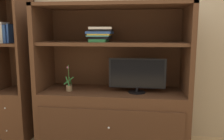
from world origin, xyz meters
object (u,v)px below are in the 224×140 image
object	(u,v)px
magazine_stack	(100,34)
bookshelf_tall	(16,89)
upright_book_row	(5,33)
media_console	(113,102)
potted_plant	(69,87)
tv_monitor	(137,75)

from	to	relation	value
magazine_stack	bookshelf_tall	distance (m)	1.27
upright_book_row	media_console	bearing A→B (deg)	0.31
magazine_stack	potted_plant	bearing A→B (deg)	-165.67
tv_monitor	upright_book_row	size ratio (longest dim) A/B	2.56
potted_plant	bookshelf_tall	world-z (taller)	bookshelf_tall
media_console	potted_plant	world-z (taller)	media_console
potted_plant	bookshelf_tall	size ratio (longest dim) A/B	0.16
potted_plant	upright_book_row	size ratio (longest dim) A/B	1.23
tv_monitor	magazine_stack	size ratio (longest dim) A/B	2.02
magazine_stack	media_console	bearing A→B (deg)	1.75
media_console	magazine_stack	size ratio (longest dim) A/B	5.42
tv_monitor	magazine_stack	xyz separation A→B (m)	(-0.43, 0.07, 0.45)
upright_book_row	tv_monitor	bearing A→B (deg)	-2.27
potted_plant	bookshelf_tall	bearing A→B (deg)	172.21
magazine_stack	bookshelf_tall	size ratio (longest dim) A/B	0.17
potted_plant	upright_book_row	bearing A→B (deg)	173.70
media_console	upright_book_row	bearing A→B (deg)	-179.69
magazine_stack	tv_monitor	bearing A→B (deg)	-8.69
media_console	tv_monitor	bearing A→B (deg)	-13.76
tv_monitor	potted_plant	world-z (taller)	tv_monitor
tv_monitor	magazine_stack	world-z (taller)	magazine_stack
potted_plant	magazine_stack	bearing A→B (deg)	14.33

